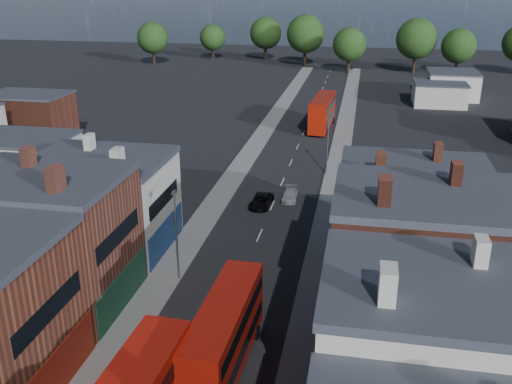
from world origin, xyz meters
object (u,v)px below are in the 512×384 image
at_px(bus_2, 322,112).
at_px(car_2, 261,201).
at_px(bus_1, 224,334).
at_px(car_3, 290,195).

xyz_separation_m(bus_2, car_2, (-3.91, -35.79, -2.28)).
height_order(bus_1, bus_2, bus_2).
relative_size(bus_1, car_3, 2.86).
height_order(bus_1, car_3, bus_1).
relative_size(bus_1, bus_2, 0.92).
height_order(bus_2, car_3, bus_2).
distance_m(bus_1, car_3, 30.97).
distance_m(bus_2, car_2, 36.08).
height_order(car_2, car_3, car_2).
bearing_deg(bus_1, car_3, 91.42).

